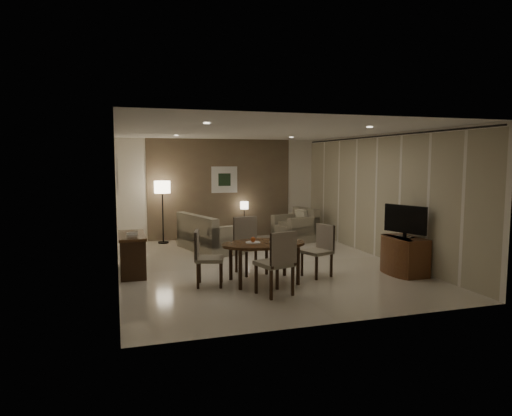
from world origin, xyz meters
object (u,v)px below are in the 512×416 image
object	(u,v)px
console_desk	(132,254)
chair_right	(317,251)
armchair	(295,225)
dining_table	(264,263)
tv_cabinet	(405,255)
chair_near	(274,262)
chair_far	(251,246)
chair_left	(210,258)
floor_lamp	(163,212)
sofa	(210,232)
side_table	(245,228)

from	to	relation	value
console_desk	chair_right	world-z (taller)	chair_right
armchair	dining_table	bearing A→B (deg)	-42.72
tv_cabinet	chair_near	xyz separation A→B (m)	(-2.79, -0.53, 0.17)
chair_far	chair_left	world-z (taller)	chair_far
armchair	chair_left	bearing A→B (deg)	-53.22
chair_near	chair_left	world-z (taller)	chair_near
console_desk	dining_table	distance (m)	2.52
chair_far	floor_lamp	xyz separation A→B (m)	(-1.27, 3.70, 0.27)
chair_right	sofa	bearing A→B (deg)	-175.18
dining_table	chair_left	size ratio (longest dim) A/B	1.58
tv_cabinet	chair_far	world-z (taller)	chair_far
console_desk	sofa	xyz separation A→B (m)	(1.86, 1.83, 0.05)
tv_cabinet	dining_table	distance (m)	2.73
chair_near	chair_left	size ratio (longest dim) A/B	1.10
chair_far	console_desk	bearing A→B (deg)	152.61
chair_right	floor_lamp	xyz separation A→B (m)	(-2.35, 4.27, 0.33)
chair_left	sofa	bearing A→B (deg)	2.85
side_table	floor_lamp	size ratio (longest dim) A/B	0.34
chair_far	chair_right	size ratio (longest dim) A/B	1.11
chair_near	chair_right	distance (m)	1.41
chair_right	armchair	distance (m)	3.72
floor_lamp	dining_table	bearing A→B (deg)	-73.49
chair_right	chair_far	bearing A→B (deg)	-137.28
chair_near	chair_right	world-z (taller)	chair_near
armchair	floor_lamp	bearing A→B (deg)	-114.91
chair_right	sofa	size ratio (longest dim) A/B	0.52
console_desk	chair_right	bearing A→B (deg)	-20.09
armchair	chair_near	bearing A→B (deg)	-39.14
tv_cabinet	chair_right	size ratio (longest dim) A/B	0.95
chair_far	chair_right	distance (m)	1.23
chair_far	chair_right	bearing A→B (deg)	-39.14
sofa	dining_table	bearing A→B (deg)	168.97
dining_table	chair_left	xyz separation A→B (m)	(-0.94, 0.07, 0.12)
console_desk	chair_left	size ratio (longest dim) A/B	1.27
chair_right	chair_left	bearing A→B (deg)	-108.74
chair_near	side_table	xyz separation A→B (m)	(0.99, 5.27, -0.24)
chair_near	console_desk	bearing A→B (deg)	-60.20
chair_near	floor_lamp	distance (m)	5.28
dining_table	floor_lamp	distance (m)	4.58
chair_right	side_table	bearing A→B (deg)	162.13
chair_near	armchair	xyz separation A→B (m)	(2.14, 4.43, -0.09)
chair_near	chair_far	xyz separation A→B (m)	(0.04, 1.42, 0.01)
dining_table	chair_right	xyz separation A→B (m)	(1.06, 0.10, 0.12)
dining_table	armchair	world-z (taller)	armchair
console_desk	chair_left	world-z (taller)	chair_left
tv_cabinet	chair_right	distance (m)	1.70
tv_cabinet	chair_near	distance (m)	2.84
chair_left	armchair	distance (m)	4.70
armchair	side_table	size ratio (longest dim) A/B	1.75
chair_left	side_table	size ratio (longest dim) A/B	1.72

